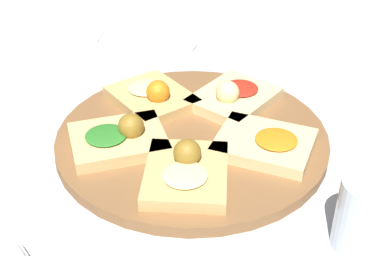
% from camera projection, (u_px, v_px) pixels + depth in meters
% --- Properties ---
extents(ground_plane, '(3.00, 3.00, 0.00)m').
position_uv_depth(ground_plane, '(192.00, 142.00, 0.81)').
color(ground_plane, silver).
extents(serving_board, '(0.41, 0.41, 0.02)m').
position_uv_depth(serving_board, '(192.00, 138.00, 0.80)').
color(serving_board, brown).
rests_on(serving_board, ground_plane).
extents(focaccia_slice_0, '(0.15, 0.13, 0.05)m').
position_uv_depth(focaccia_slice_0, '(233.00, 97.00, 0.86)').
color(focaccia_slice_0, '#E5C689').
rests_on(focaccia_slice_0, serving_board).
extents(focaccia_slice_1, '(0.12, 0.15, 0.05)m').
position_uv_depth(focaccia_slice_1, '(152.00, 96.00, 0.87)').
color(focaccia_slice_1, tan).
rests_on(focaccia_slice_1, serving_board).
extents(focaccia_slice_2, '(0.17, 0.16, 0.05)m').
position_uv_depth(focaccia_slice_2, '(119.00, 138.00, 0.77)').
color(focaccia_slice_2, '#DBB775').
rests_on(focaccia_slice_2, serving_board).
extents(focaccia_slice_3, '(0.17, 0.17, 0.05)m').
position_uv_depth(focaccia_slice_3, '(186.00, 171.00, 0.70)').
color(focaccia_slice_3, tan).
rests_on(focaccia_slice_3, serving_board).
extents(focaccia_slice_4, '(0.15, 0.17, 0.02)m').
position_uv_depth(focaccia_slice_4, '(265.00, 143.00, 0.76)').
color(focaccia_slice_4, '#E5C689').
rests_on(focaccia_slice_4, serving_board).
extents(plate_right, '(0.22, 0.22, 0.02)m').
position_uv_depth(plate_right, '(145.00, 41.00, 1.10)').
color(plate_right, white).
rests_on(plate_right, ground_plane).
extents(water_glass, '(0.07, 0.07, 0.09)m').
position_uv_depth(water_glass, '(371.00, 213.00, 0.61)').
color(water_glass, silver).
rests_on(water_glass, ground_plane).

